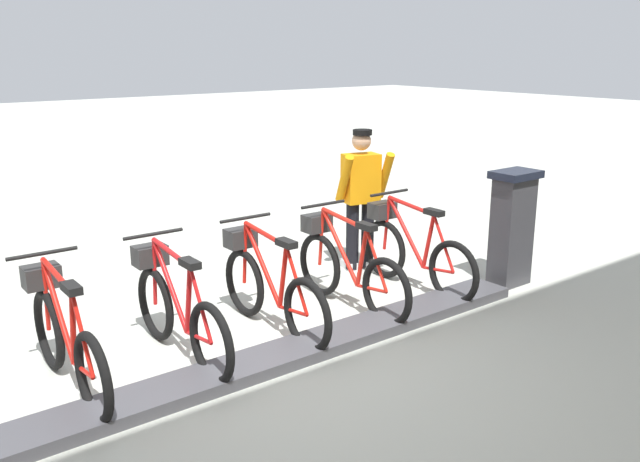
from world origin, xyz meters
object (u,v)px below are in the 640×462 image
worker_near_rack (361,195)px  bike_docked_0 (412,250)px  payment_kiosk (512,226)px  bike_docked_1 (346,267)px  bike_docked_4 (65,337)px  bike_docked_3 (177,309)px  bike_docked_2 (269,286)px

worker_near_rack → bike_docked_0: bearing=-178.5°
payment_kiosk → bike_docked_1: (0.57, 1.88, -0.24)m
bike_docked_4 → bike_docked_3: bearing=-90.0°
payment_kiosk → bike_docked_4: bearing=83.0°
bike_docked_0 → bike_docked_1: (0.00, 0.93, 0.00)m
bike_docked_2 → worker_near_rack: 2.08m
bike_docked_0 → worker_near_rack: (0.83, 0.02, 0.48)m
bike_docked_2 → worker_near_rack: size_ratio=1.04×
bike_docked_1 → bike_docked_2: bearing=90.0°
bike_docked_1 → bike_docked_4: same height
bike_docked_1 → worker_near_rack: bearing=-47.6°
bike_docked_3 → bike_docked_4: size_ratio=1.00×
worker_near_rack → bike_docked_4: bearing=102.6°
bike_docked_4 → worker_near_rack: (0.83, -3.71, 0.48)m
payment_kiosk → bike_docked_3: payment_kiosk is taller
bike_docked_2 → worker_near_rack: bearing=-65.7°
bike_docked_1 → bike_docked_3: (0.00, 1.87, 0.00)m
bike_docked_4 → worker_near_rack: size_ratio=1.04×
bike_docked_1 → worker_near_rack: 1.32m
worker_near_rack → payment_kiosk: bearing=-145.4°
bike_docked_2 → bike_docked_4: 1.87m
bike_docked_0 → bike_docked_1: same height
payment_kiosk → bike_docked_1: size_ratio=0.74×
payment_kiosk → bike_docked_3: 3.80m
bike_docked_1 → bike_docked_4: size_ratio=1.00×
bike_docked_3 → bike_docked_2: bearing=-90.0°
bike_docked_0 → bike_docked_2: same height
bike_docked_1 → bike_docked_0: bearing=-90.0°
bike_docked_1 → bike_docked_2: size_ratio=1.00×
bike_docked_0 → worker_near_rack: size_ratio=1.04×
payment_kiosk → bike_docked_2: 2.88m
bike_docked_3 → bike_docked_1: bearing=-90.0°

